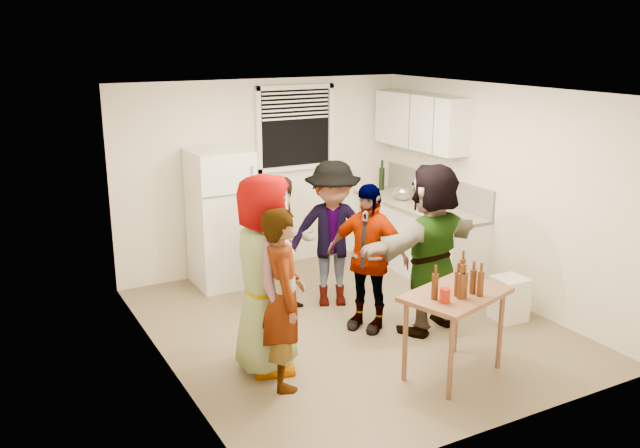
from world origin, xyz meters
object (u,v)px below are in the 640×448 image
trash_bin (509,298)px  guest_orange (428,328)px  wine_bottle (381,190)px  beer_bottle_table (472,293)px  blue_cup (436,219)px  guest_stripe (285,383)px  beer_bottle_counter (433,213)px  guest_black (366,327)px  guest_back_left (285,309)px  serving_table (451,373)px  red_cup (444,302)px  guest_grey (267,367)px  kettle (403,200)px  refrigerator (221,218)px  guest_back_right (332,303)px

trash_bin → guest_orange: 0.99m
wine_bottle → beer_bottle_table: (-1.38, -3.55, -0.09)m
blue_cup → guest_stripe: (-2.62, -1.23, -0.90)m
beer_bottle_counter → guest_black: bearing=-151.1°
guest_stripe → guest_back_left: guest_back_left is taller
blue_cup → guest_back_left: (-1.87, 0.32, -0.90)m
serving_table → beer_bottle_table: 0.82m
serving_table → red_cup: 0.85m
red_cup → serving_table: bearing=29.3°
beer_bottle_counter → guest_stripe: bearing=-151.6°
blue_cup → red_cup: bearing=-126.2°
wine_bottle → beer_bottle_counter: 1.39m
trash_bin → guest_grey: (-2.81, 0.23, -0.25)m
red_cup → guest_back_left: 2.44m
guest_back_left → guest_black: (0.55, -0.86, 0.00)m
guest_orange → red_cup: bearing=46.2°
kettle → serving_table: (-1.39, -2.80, -0.90)m
trash_bin → beer_bottle_table: beer_bottle_table is taller
beer_bottle_table → guest_orange: 1.32m
guest_stripe → guest_black: bearing=-43.2°
wine_bottle → blue_cup: wine_bottle is taller
beer_bottle_table → guest_grey: bearing=147.2°
guest_back_left → guest_grey: bearing=-118.1°
blue_cup → guest_stripe: blue_cup is taller
refrigerator → guest_back_right: size_ratio=1.01×
trash_bin → guest_orange: (-0.93, 0.22, -0.25)m
guest_stripe → guest_orange: (1.86, 0.34, 0.00)m
blue_cup → guest_orange: bearing=-130.4°
blue_cup → guest_back_right: (-1.32, 0.21, -0.90)m
guest_grey → blue_cup: bearing=-53.3°
guest_back_right → guest_black: size_ratio=1.07×
trash_bin → guest_stripe: bearing=-177.6°
guest_stripe → serving_table: bearing=-92.8°
guest_back_left → guest_black: 1.03m
refrigerator → guest_stripe: bearing=-99.1°
guest_orange → wine_bottle: bearing=-124.3°
beer_bottle_table → guest_orange: size_ratio=0.13×
trash_bin → guest_grey: bearing=175.4°
blue_cup → guest_grey: blue_cup is taller
trash_bin → serving_table: (-1.35, -0.70, -0.25)m
red_cup → guest_stripe: bearing=149.3°
guest_back_right → guest_orange: bearing=-39.3°
blue_cup → guest_orange: (-0.76, -0.89, -0.90)m
trash_bin → guest_back_right: size_ratio=0.28×
red_cup → guest_black: 1.61m
trash_bin → guest_back_right: trash_bin is taller
guest_stripe → guest_orange: size_ratio=0.91×
guest_black → serving_table: bearing=-25.8°
red_cup → guest_back_right: size_ratio=0.07×
blue_cup → guest_back_left: 2.10m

